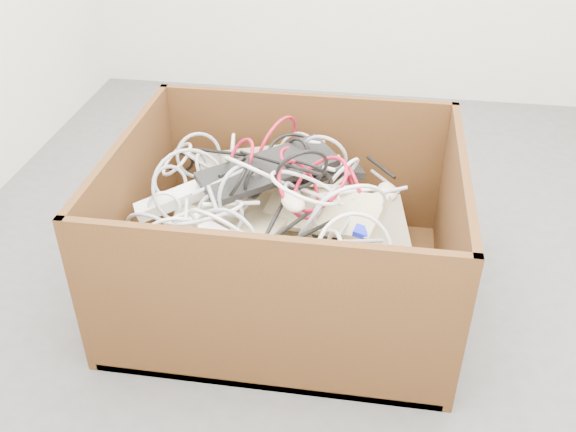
# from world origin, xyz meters

# --- Properties ---
(ground) EXTENTS (3.00, 3.00, 0.00)m
(ground) POSITION_xyz_m (0.00, 0.00, 0.00)
(ground) COLOR #494A4C
(ground) RESTS_ON ground
(cardboard_box) EXTENTS (1.07, 0.89, 0.55)m
(cardboard_box) POSITION_xyz_m (-0.19, -0.23, 0.15)
(cardboard_box) COLOR #3A250E
(cardboard_box) RESTS_ON ground
(keyboard_pile) EXTENTS (0.83, 0.78, 0.36)m
(keyboard_pile) POSITION_xyz_m (-0.18, -0.20, 0.28)
(keyboard_pile) COLOR beige
(keyboard_pile) RESTS_ON cardboard_box
(mice_scatter) EXTENTS (0.70, 0.54, 0.21)m
(mice_scatter) POSITION_xyz_m (-0.18, -0.27, 0.35)
(mice_scatter) COLOR #BFB29A
(mice_scatter) RESTS_ON keyboard_pile
(power_strip_left) EXTENTS (0.30, 0.19, 0.13)m
(power_strip_left) POSITION_xyz_m (-0.50, -0.25, 0.37)
(power_strip_left) COLOR white
(power_strip_left) RESTS_ON keyboard_pile
(power_strip_right) EXTENTS (0.31, 0.17, 0.10)m
(power_strip_right) POSITION_xyz_m (-0.31, -0.43, 0.33)
(power_strip_right) COLOR white
(power_strip_right) RESTS_ON keyboard_pile
(vga_plug) EXTENTS (0.05, 0.05, 0.03)m
(vga_plug) POSITION_xyz_m (0.07, -0.36, 0.37)
(vga_plug) COLOR #0E1DD5
(vga_plug) RESTS_ON keyboard_pile
(cable_tangle) EXTENTS (0.88, 0.78, 0.41)m
(cable_tangle) POSITION_xyz_m (-0.23, -0.24, 0.41)
(cable_tangle) COLOR black
(cable_tangle) RESTS_ON keyboard_pile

